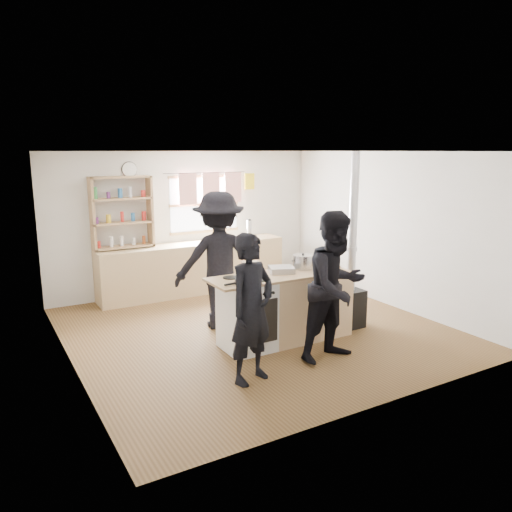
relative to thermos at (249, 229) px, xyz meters
The scene contains 14 objects.
ground 2.71m from the thermos, 117.13° to the right, with size 5.00×5.00×0.01m, color brown.
back_counter 1.29m from the thermos, behind, with size 3.40×0.55×0.90m, color tan.
shelving_unit 2.38m from the thermos, behind, with size 1.00×0.28×1.20m.
thermos is the anchor object (origin of this frame).
cooking_island 3.00m from the thermos, 109.72° to the right, with size 1.97×0.64×0.93m.
skillet_greens 3.37m from the thermos, 119.53° to the right, with size 0.35×0.35×0.05m.
roast_tray 2.88m from the thermos, 110.76° to the right, with size 0.40×0.38×0.08m.
stockpot_stove 2.95m from the thermos, 118.98° to the right, with size 0.24×0.24×0.19m.
stockpot_counter 2.74m from the thermos, 103.71° to the right, with size 0.29×0.29×0.21m.
bread_board 2.77m from the thermos, 95.57° to the right, with size 0.33×0.28×0.12m.
flue_heater 2.81m from the thermos, 87.68° to the right, with size 0.35×0.35×2.50m.
person_near_left 4.10m from the thermos, 118.90° to the right, with size 0.61×0.40×1.66m, color black.
person_near_right 3.66m from the thermos, 102.70° to the right, with size 0.89×0.69×1.82m, color black.
person_far 2.37m from the thermos, 129.71° to the right, with size 1.26×0.73×1.96m, color black.
Camera 1 is at (-3.38, -5.86, 2.51)m, focal length 35.00 mm.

